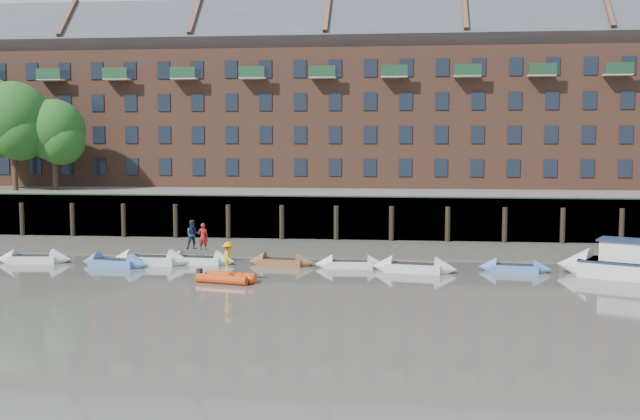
# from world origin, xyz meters

# --- Properties ---
(ground) EXTENTS (220.00, 220.00, 0.00)m
(ground) POSITION_xyz_m (0.00, 0.00, 0.00)
(ground) COLOR #5A564D
(ground) RESTS_ON ground
(foreshore) EXTENTS (110.00, 8.00, 0.50)m
(foreshore) POSITION_xyz_m (0.00, 18.00, 0.00)
(foreshore) COLOR #3D382F
(foreshore) RESTS_ON ground
(mud_band) EXTENTS (110.00, 1.60, 0.10)m
(mud_band) POSITION_xyz_m (0.00, 14.60, 0.00)
(mud_band) COLOR #4C4336
(mud_band) RESTS_ON ground
(river_wall) EXTENTS (110.00, 1.23, 3.30)m
(river_wall) POSITION_xyz_m (-0.00, 22.38, 1.59)
(river_wall) COLOR #2D2A26
(river_wall) RESTS_ON ground
(bank_terrace) EXTENTS (110.00, 28.00, 3.20)m
(bank_terrace) POSITION_xyz_m (0.00, 36.00, 1.60)
(bank_terrace) COLOR #5E594D
(bank_terrace) RESTS_ON ground
(apartment_terrace) EXTENTS (80.60, 15.56, 20.98)m
(apartment_terrace) POSITION_xyz_m (-0.00, 36.99, 12.82)
(apartment_terrace) COLOR brown
(apartment_terrace) RESTS_ON bank_terrace
(tree_cluster) EXTENTS (11.76, 7.74, 9.40)m
(tree_cluster) POSITION_xyz_m (-25.62, 27.35, 9.00)
(tree_cluster) COLOR #3A281C
(tree_cluster) RESTS_ON bank_terrace
(rowboat_0) EXTENTS (4.57, 1.67, 1.30)m
(rowboat_0) POSITION_xyz_m (-15.24, 10.30, 0.23)
(rowboat_0) COLOR silver
(rowboat_0) RESTS_ON ground
(rowboat_1) EXTENTS (4.51, 2.09, 1.26)m
(rowboat_1) POSITION_xyz_m (-9.89, 9.48, 0.22)
(rowboat_1) COLOR #4A73BA
(rowboat_1) RESTS_ON ground
(rowboat_2) EXTENTS (5.01, 1.75, 1.43)m
(rowboat_2) POSITION_xyz_m (-8.08, 10.52, 0.25)
(rowboat_2) COLOR silver
(rowboat_2) RESTS_ON ground
(rowboat_3) EXTENTS (4.45, 1.59, 1.27)m
(rowboat_3) POSITION_xyz_m (-5.27, 10.95, 0.22)
(rowboat_3) COLOR silver
(rowboat_3) RESTS_ON ground
(rowboat_4) EXTENTS (4.10, 1.61, 1.16)m
(rowboat_4) POSITION_xyz_m (-0.32, 10.96, 0.21)
(rowboat_4) COLOR brown
(rowboat_4) RESTS_ON ground
(rowboat_5) EXTENTS (4.11, 1.40, 1.18)m
(rowboat_5) POSITION_xyz_m (3.77, 10.59, 0.21)
(rowboat_5) COLOR silver
(rowboat_5) RESTS_ON ground
(rowboat_6) EXTENTS (4.94, 2.21, 1.38)m
(rowboat_6) POSITION_xyz_m (7.42, 9.62, 0.24)
(rowboat_6) COLOR silver
(rowboat_6) RESTS_ON ground
(rowboat_7) EXTENTS (4.12, 1.75, 1.16)m
(rowboat_7) POSITION_xyz_m (13.03, 10.28, 0.21)
(rowboat_7) COLOR #4A73BA
(rowboat_7) RESTS_ON ground
(rib_tender) EXTENTS (3.19, 2.12, 0.54)m
(rib_tender) POSITION_xyz_m (-2.21, 5.49, 0.23)
(rib_tender) COLOR red
(rib_tender) RESTS_ON ground
(motor_launch) EXTENTS (6.73, 4.77, 2.67)m
(motor_launch) POSITION_xyz_m (17.91, 9.26, 0.68)
(motor_launch) COLOR silver
(motor_launch) RESTS_ON ground
(person_rower_a) EXTENTS (0.62, 0.44, 1.60)m
(person_rower_a) POSITION_xyz_m (-4.98, 10.89, 1.65)
(person_rower_a) COLOR maroon
(person_rower_a) RESTS_ON rowboat_3
(person_rower_b) EXTENTS (1.05, 0.95, 1.76)m
(person_rower_b) POSITION_xyz_m (-5.65, 11.09, 1.73)
(person_rower_b) COLOR #19233F
(person_rower_b) RESTS_ON rowboat_3
(person_rib_crew) EXTENTS (0.93, 1.18, 1.60)m
(person_rib_crew) POSITION_xyz_m (-2.23, 5.60, 1.30)
(person_rib_crew) COLOR orange
(person_rib_crew) RESTS_ON rib_tender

